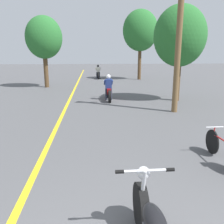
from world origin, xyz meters
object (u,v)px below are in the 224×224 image
(roadside_tree_right_near, at_px, (180,36))
(bicycle_parked, at_px, (223,148))
(motorcycle_rider_far, at_px, (98,73))
(roadside_tree_right_far, at_px, (140,31))
(roadside_tree_left, at_px, (44,38))
(utility_pole, at_px, (179,34))
(motorcycle_rider_lead, at_px, (109,90))

(roadside_tree_right_near, xyz_separation_m, bicycle_parked, (-1.55, -7.38, -2.95))
(roadside_tree_right_near, distance_m, motorcycle_rider_far, 12.99)
(roadside_tree_right_far, xyz_separation_m, bicycle_parked, (-1.71, -18.26, -4.22))
(roadside_tree_left, bearing_deg, bicycle_parked, -64.65)
(utility_pole, bearing_deg, bicycle_parked, -96.74)
(motorcycle_rider_far, xyz_separation_m, bicycle_parked, (2.28, -19.48, -0.19))
(bicycle_parked, bearing_deg, roadside_tree_right_near, 78.16)
(motorcycle_rider_far, distance_m, bicycle_parked, 19.62)
(utility_pole, xyz_separation_m, roadside_tree_left, (-6.88, 8.45, 0.36))
(motorcycle_rider_lead, bearing_deg, roadside_tree_right_near, -7.34)
(utility_pole, distance_m, motorcycle_rider_lead, 4.79)
(roadside_tree_right_far, height_order, roadside_tree_left, roadside_tree_right_far)
(roadside_tree_left, height_order, motorcycle_rider_far, roadside_tree_left)
(roadside_tree_right_near, height_order, motorcycle_rider_lead, roadside_tree_right_near)
(roadside_tree_right_far, bearing_deg, roadside_tree_left, -148.25)
(utility_pole, bearing_deg, motorcycle_rider_far, 101.03)
(utility_pole, bearing_deg, roadside_tree_left, 129.15)
(roadside_tree_left, relative_size, motorcycle_rider_far, 2.43)
(roadside_tree_right_near, distance_m, bicycle_parked, 8.10)
(roadside_tree_left, bearing_deg, motorcycle_rider_far, 56.89)
(utility_pole, xyz_separation_m, bicycle_parked, (-0.57, -4.86, -2.87))
(roadside_tree_left, bearing_deg, roadside_tree_right_near, -37.04)
(roadside_tree_right_far, distance_m, motorcycle_rider_far, 5.80)
(bicycle_parked, bearing_deg, roadside_tree_right_far, 84.65)
(roadside_tree_left, xyz_separation_m, motorcycle_rider_lead, (4.25, -5.46, -3.03))
(motorcycle_rider_lead, bearing_deg, motorcycle_rider_far, 91.11)
(utility_pole, distance_m, roadside_tree_right_far, 13.52)
(bicycle_parked, bearing_deg, roadside_tree_left, 115.35)
(roadside_tree_left, relative_size, motorcycle_rider_lead, 2.39)
(roadside_tree_right_near, bearing_deg, utility_pole, -111.10)
(roadside_tree_right_near, bearing_deg, roadside_tree_left, 142.96)
(roadside_tree_right_near, relative_size, motorcycle_rider_lead, 2.27)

